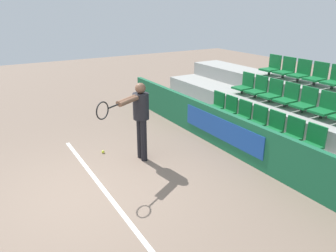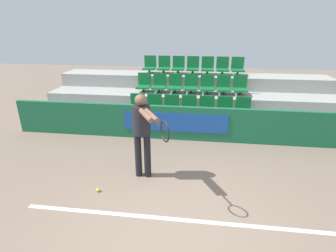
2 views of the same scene
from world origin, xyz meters
TOP-DOWN VIEW (x-y plane):
  - ground_plane at (0.00, 0.00)m, footprint 30.00×30.00m
  - court_baseline at (0.00, 0.26)m, footprint 4.83×0.08m
  - barrier_wall at (-0.01, 3.25)m, footprint 9.16×0.14m
  - bleacher_tier_front at (0.00, 3.83)m, footprint 8.76×0.99m
  - bleacher_tier_middle at (0.00, 4.82)m, footprint 8.76×0.99m
  - bleacher_tier_back at (0.00, 5.80)m, footprint 8.76×0.99m
  - stadium_chair_0 at (-1.46, 3.96)m, footprint 0.41×0.44m
  - stadium_chair_1 at (-0.98, 3.96)m, footprint 0.41×0.44m
  - stadium_chair_2 at (-0.49, 3.96)m, footprint 0.41×0.44m
  - stadium_chair_3 at (0.00, 3.96)m, footprint 0.41×0.44m
  - stadium_chair_4 at (0.49, 3.96)m, footprint 0.41×0.44m
  - stadium_chair_5 at (0.98, 3.96)m, footprint 0.41×0.44m
  - stadium_chair_6 at (1.46, 3.96)m, footprint 0.41×0.44m
  - stadium_chair_7 at (-1.46, 4.94)m, footprint 0.41×0.44m
  - stadium_chair_8 at (-0.98, 4.94)m, footprint 0.41×0.44m
  - stadium_chair_9 at (-0.49, 4.94)m, footprint 0.41×0.44m
  - stadium_chair_10 at (0.00, 4.94)m, footprint 0.41×0.44m
  - stadium_chair_11 at (0.49, 4.94)m, footprint 0.41×0.44m
  - stadium_chair_12 at (0.98, 4.94)m, footprint 0.41×0.44m
  - stadium_chair_13 at (1.46, 4.94)m, footprint 0.41×0.44m
  - stadium_chair_14 at (-1.46, 5.93)m, footprint 0.41×0.44m
  - stadium_chair_15 at (-0.98, 5.93)m, footprint 0.41×0.44m
  - stadium_chair_16 at (-0.49, 5.93)m, footprint 0.41×0.44m
  - stadium_chair_17 at (0.00, 5.93)m, footprint 0.41×0.44m
  - stadium_chair_18 at (0.49, 5.93)m, footprint 0.41×0.44m
  - stadium_chair_19 at (0.98, 5.93)m, footprint 0.41×0.44m
  - stadium_chair_20 at (1.46, 5.93)m, footprint 0.41×0.44m
  - tennis_player at (-0.71, 1.37)m, footprint 0.83×1.32m
  - tennis_ball at (-1.44, 0.80)m, footprint 0.07×0.07m

SIDE VIEW (x-z plane):
  - ground_plane at x=0.00m, z-range 0.00..0.00m
  - court_baseline at x=0.00m, z-range 0.00..0.01m
  - tennis_ball at x=-1.44m, z-range 0.00..0.07m
  - bleacher_tier_front at x=0.00m, z-range 0.00..0.41m
  - bleacher_tier_middle at x=0.00m, z-range 0.00..0.82m
  - barrier_wall at x=-0.01m, z-range 0.00..0.89m
  - bleacher_tier_back at x=0.00m, z-range 0.00..1.23m
  - stadium_chair_0 at x=-1.46m, z-range 0.37..0.93m
  - stadium_chair_1 at x=-0.98m, z-range 0.37..0.93m
  - stadium_chair_2 at x=-0.49m, z-range 0.37..0.93m
  - stadium_chair_3 at x=0.00m, z-range 0.37..0.93m
  - stadium_chair_4 at x=0.49m, z-range 0.37..0.93m
  - stadium_chair_5 at x=0.98m, z-range 0.37..0.93m
  - stadium_chair_6 at x=1.46m, z-range 0.37..0.93m
  - tennis_player at x=-0.71m, z-range 0.20..1.86m
  - stadium_chair_7 at x=-1.46m, z-range 0.78..1.34m
  - stadium_chair_8 at x=-0.98m, z-range 0.78..1.34m
  - stadium_chair_9 at x=-0.49m, z-range 0.78..1.34m
  - stadium_chair_10 at x=0.00m, z-range 0.78..1.34m
  - stadium_chair_11 at x=0.49m, z-range 0.78..1.34m
  - stadium_chair_12 at x=0.98m, z-range 0.78..1.34m
  - stadium_chair_13 at x=1.46m, z-range 0.78..1.34m
  - stadium_chair_14 at x=-1.46m, z-range 1.18..1.75m
  - stadium_chair_15 at x=-0.98m, z-range 1.18..1.75m
  - stadium_chair_16 at x=-0.49m, z-range 1.18..1.75m
  - stadium_chair_17 at x=0.00m, z-range 1.18..1.75m
  - stadium_chair_18 at x=0.49m, z-range 1.18..1.75m
  - stadium_chair_19 at x=0.98m, z-range 1.18..1.75m
  - stadium_chair_20 at x=1.46m, z-range 1.18..1.75m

